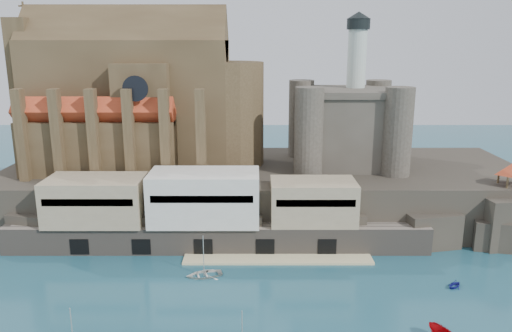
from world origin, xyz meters
The scene contains 8 objects.
ground centered at (0.00, 0.00, 0.00)m, with size 300.00×300.00×0.00m, color #1A4858.
promontory centered at (-0.19, 39.37, 4.92)m, with size 100.00×36.00×10.00m.
quay centered at (-10.19, 23.07, 6.07)m, with size 70.00×12.00×13.05m.
church centered at (-24.13, 41.85, 22.13)m, with size 47.00×25.93×30.51m.
castle_keep centered at (16.08, 41.08, 18.31)m, with size 21.20×21.20×29.30m.
rock_outcrop centered at (42.00, 25.84, 4.02)m, with size 14.50×10.50×8.70m.
boat_6 centered at (-9.19, 12.38, 0.00)m, with size 3.84×1.12×5.38m, color silver.
boat_7 centered at (26.63, 8.92, 0.00)m, with size 2.32×1.42×2.69m, color navy.
Camera 1 is at (-1.48, -55.36, 33.79)m, focal length 35.00 mm.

